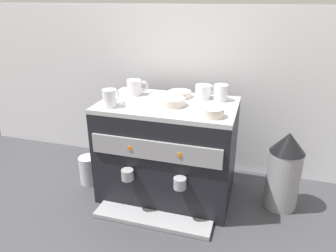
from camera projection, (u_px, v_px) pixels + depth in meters
ground_plane at (168, 191)px, 1.68m from camera, size 4.00×4.00×0.00m
tiled_backsplash_wall at (186, 90)px, 1.82m from camera, size 2.80×0.03×0.93m
espresso_machine at (168, 150)px, 1.59m from camera, size 0.65×0.51×0.49m
ceramic_cup_0 at (135, 87)px, 1.61m from camera, size 0.10×0.10×0.08m
ceramic_cup_1 at (221, 92)px, 1.52m from camera, size 0.07×0.11×0.08m
ceramic_cup_2 at (110, 98)px, 1.43m from camera, size 0.06×0.10×0.08m
ceramic_cup_3 at (204, 92)px, 1.55m from camera, size 0.09×0.10×0.07m
ceramic_bowl_0 at (172, 102)px, 1.46m from camera, size 0.12×0.12×0.04m
ceramic_bowl_1 at (213, 112)px, 1.32m from camera, size 0.09×0.09×0.04m
ceramic_bowl_2 at (180, 94)px, 1.58m from camera, size 0.11×0.11×0.03m
coffee_grinder at (284, 170)px, 1.50m from camera, size 0.16×0.16×0.39m
milk_pitcher at (89, 170)px, 1.74m from camera, size 0.10×0.10×0.16m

